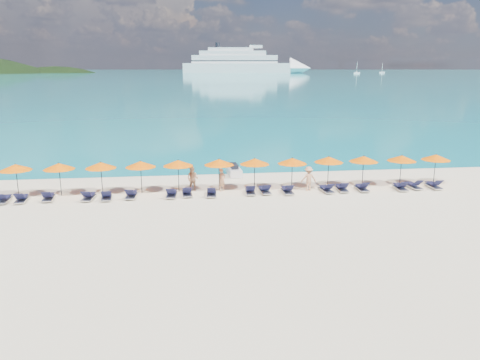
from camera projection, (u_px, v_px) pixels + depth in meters
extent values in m
plane|color=beige|center=(246.00, 211.00, 28.08)|extent=(1400.00, 1400.00, 0.00)
cube|color=#1FA9B2|center=(183.00, 72.00, 664.21)|extent=(1600.00, 1300.00, 0.01)
ellipsoid|color=black|center=(58.00, 103.00, 558.27)|extent=(162.00, 126.00, 85.50)
cube|color=silver|center=(237.00, 68.00, 535.85)|extent=(123.20, 39.92, 11.02)
cone|color=silver|center=(300.00, 68.00, 533.96)|extent=(27.61, 27.61, 24.25)
cube|color=silver|center=(235.00, 59.00, 533.55)|extent=(98.73, 33.03, 8.82)
cube|color=silver|center=(233.00, 53.00, 532.03)|extent=(76.81, 27.59, 5.51)
cube|color=silver|center=(231.00, 49.00, 531.04)|extent=(52.34, 20.69, 3.86)
cube|color=black|center=(235.00, 61.00, 533.94)|extent=(99.96, 33.43, 0.99)
cube|color=black|center=(235.00, 57.00, 533.02)|extent=(97.50, 32.63, 0.99)
cylinder|color=black|center=(217.00, 45.00, 530.38)|extent=(4.85, 4.85, 6.06)
cube|color=silver|center=(357.00, 73.00, 496.28)|extent=(6.56, 2.19, 1.75)
cylinder|color=silver|center=(357.00, 67.00, 494.92)|extent=(0.39, 0.39, 10.93)
cube|color=silver|center=(382.00, 72.00, 535.24)|extent=(6.24, 2.08, 1.66)
cylinder|color=silver|center=(382.00, 68.00, 533.96)|extent=(0.37, 0.37, 10.40)
cube|color=silver|center=(234.00, 171.00, 37.28)|extent=(1.08, 2.57, 0.58)
cube|color=black|center=(234.00, 167.00, 36.98)|extent=(0.58, 1.08, 0.37)
cylinder|color=black|center=(233.00, 162.00, 37.74)|extent=(0.58, 0.09, 0.06)
imported|color=tan|center=(222.00, 180.00, 32.44)|extent=(0.69, 0.66, 1.58)
imported|color=tan|center=(193.00, 179.00, 32.45)|extent=(0.96, 0.80, 1.72)
imported|color=tan|center=(309.00, 178.00, 32.59)|extent=(1.13, 0.57, 1.70)
cylinder|color=black|center=(17.00, 181.00, 30.87)|extent=(0.05, 0.05, 2.20)
cone|color=#FE6402|center=(16.00, 167.00, 30.65)|extent=(2.10, 2.10, 0.42)
sphere|color=black|center=(15.00, 164.00, 30.60)|extent=(0.08, 0.08, 0.08)
cylinder|color=black|center=(60.00, 180.00, 31.20)|extent=(0.05, 0.05, 2.20)
cone|color=#FE6402|center=(59.00, 166.00, 30.98)|extent=(2.10, 2.10, 0.42)
sphere|color=black|center=(59.00, 163.00, 30.93)|extent=(0.08, 0.08, 0.08)
cylinder|color=black|center=(102.00, 178.00, 31.53)|extent=(0.05, 0.05, 2.20)
cone|color=#FE6402|center=(101.00, 165.00, 31.31)|extent=(2.10, 2.10, 0.42)
sphere|color=black|center=(100.00, 162.00, 31.25)|extent=(0.08, 0.08, 0.08)
cylinder|color=black|center=(141.00, 177.00, 31.85)|extent=(0.05, 0.05, 2.20)
cone|color=#FE6402|center=(141.00, 164.00, 31.63)|extent=(2.10, 2.10, 0.42)
sphere|color=black|center=(140.00, 161.00, 31.58)|extent=(0.08, 0.08, 0.08)
cylinder|color=black|center=(179.00, 176.00, 32.22)|extent=(0.05, 0.05, 2.20)
cone|color=#FE6402|center=(178.00, 163.00, 32.00)|extent=(2.10, 2.10, 0.42)
sphere|color=black|center=(178.00, 160.00, 31.95)|extent=(0.08, 0.08, 0.08)
cylinder|color=black|center=(219.00, 175.00, 32.53)|extent=(0.05, 0.05, 2.20)
cone|color=#FE6402|center=(219.00, 162.00, 32.32)|extent=(2.10, 2.10, 0.42)
sphere|color=black|center=(219.00, 159.00, 32.26)|extent=(0.08, 0.08, 0.08)
cylinder|color=black|center=(255.00, 174.00, 32.77)|extent=(0.05, 0.05, 2.20)
cone|color=#FE6402|center=(255.00, 161.00, 32.55)|extent=(2.10, 2.10, 0.42)
sphere|color=black|center=(255.00, 158.00, 32.50)|extent=(0.08, 0.08, 0.08)
cylinder|color=black|center=(292.00, 174.00, 32.94)|extent=(0.05, 0.05, 2.20)
cone|color=#FE6402|center=(292.00, 161.00, 32.73)|extent=(2.10, 2.10, 0.42)
sphere|color=black|center=(292.00, 158.00, 32.67)|extent=(0.08, 0.08, 0.08)
cylinder|color=black|center=(328.00, 172.00, 33.42)|extent=(0.05, 0.05, 2.20)
cone|color=#FE6402|center=(329.00, 159.00, 33.20)|extent=(2.10, 2.10, 0.42)
sphere|color=black|center=(329.00, 156.00, 33.15)|extent=(0.08, 0.08, 0.08)
cylinder|color=black|center=(363.00, 171.00, 33.65)|extent=(0.05, 0.05, 2.20)
cone|color=#FE6402|center=(364.00, 159.00, 33.43)|extent=(2.10, 2.10, 0.42)
sphere|color=black|center=(364.00, 156.00, 33.37)|extent=(0.08, 0.08, 0.08)
cylinder|color=black|center=(401.00, 171.00, 33.89)|extent=(0.05, 0.05, 2.20)
cone|color=#FE6402|center=(402.00, 158.00, 33.67)|extent=(2.10, 2.10, 0.42)
sphere|color=black|center=(402.00, 155.00, 33.62)|extent=(0.08, 0.08, 0.08)
cylinder|color=black|center=(435.00, 170.00, 34.24)|extent=(0.05, 0.05, 2.20)
cone|color=#FE6402|center=(436.00, 157.00, 34.02)|extent=(2.10, 2.10, 0.42)
sphere|color=black|center=(436.00, 154.00, 33.97)|extent=(0.08, 0.08, 0.08)
cube|color=silver|center=(4.00, 200.00, 29.84)|extent=(0.68, 1.72, 0.06)
cube|color=#141534|center=(5.00, 197.00, 30.04)|extent=(0.59, 1.12, 0.04)
cube|color=#141534|center=(0.00, 196.00, 29.22)|extent=(0.57, 0.56, 0.43)
cube|color=silver|center=(22.00, 200.00, 29.96)|extent=(0.77, 1.75, 0.06)
cube|color=#141534|center=(22.00, 196.00, 30.16)|extent=(0.64, 1.14, 0.04)
cube|color=#141534|center=(19.00, 196.00, 29.34)|extent=(0.59, 0.58, 0.43)
cube|color=silver|center=(49.00, 198.00, 30.33)|extent=(0.79, 1.75, 0.06)
cube|color=#141534|center=(49.00, 195.00, 30.53)|extent=(0.66, 1.15, 0.04)
cube|color=#141534|center=(46.00, 194.00, 29.71)|extent=(0.60, 0.59, 0.43)
cube|color=silver|center=(89.00, 198.00, 30.44)|extent=(0.76, 1.75, 0.06)
cube|color=#141534|center=(90.00, 194.00, 30.64)|extent=(0.64, 1.14, 0.04)
cube|color=#141534|center=(86.00, 194.00, 29.81)|extent=(0.59, 0.58, 0.43)
cube|color=silver|center=(107.00, 197.00, 30.50)|extent=(0.78, 1.75, 0.06)
cube|color=#141534|center=(107.00, 194.00, 30.70)|extent=(0.66, 1.15, 0.04)
cube|color=#141534|center=(106.00, 194.00, 29.88)|extent=(0.60, 0.59, 0.43)
cube|color=silver|center=(131.00, 196.00, 30.88)|extent=(0.74, 1.74, 0.06)
cube|color=#141534|center=(132.00, 192.00, 31.09)|extent=(0.62, 1.14, 0.04)
cube|color=#141534|center=(130.00, 192.00, 30.25)|extent=(0.59, 0.57, 0.43)
cube|color=silver|center=(172.00, 195.00, 31.09)|extent=(0.77, 1.75, 0.06)
cube|color=#141534|center=(172.00, 192.00, 31.30)|extent=(0.65, 1.15, 0.04)
cube|color=#141534|center=(171.00, 191.00, 30.46)|extent=(0.60, 0.58, 0.43)
cube|color=silver|center=(187.00, 194.00, 31.42)|extent=(0.70, 1.73, 0.06)
cube|color=#141534|center=(187.00, 190.00, 31.62)|extent=(0.60, 1.13, 0.04)
cube|color=#141534|center=(187.00, 190.00, 30.79)|extent=(0.58, 0.56, 0.43)
cube|color=silver|center=(212.00, 194.00, 31.34)|extent=(0.74, 1.74, 0.06)
cube|color=#141534|center=(211.00, 191.00, 31.55)|extent=(0.63, 1.14, 0.04)
cube|color=#141534|center=(211.00, 190.00, 30.71)|extent=(0.59, 0.57, 0.43)
cube|color=silver|center=(250.00, 192.00, 31.86)|extent=(0.73, 1.74, 0.06)
cube|color=#141534|center=(250.00, 189.00, 32.06)|extent=(0.62, 1.13, 0.04)
cube|color=#141534|center=(251.00, 188.00, 31.22)|extent=(0.58, 0.57, 0.43)
cube|color=silver|center=(265.00, 191.00, 32.03)|extent=(0.68, 1.72, 0.06)
cube|color=#141534|center=(264.00, 188.00, 32.24)|extent=(0.59, 1.12, 0.04)
cube|color=#141534|center=(266.00, 187.00, 31.41)|extent=(0.57, 0.55, 0.43)
cube|color=silver|center=(287.00, 191.00, 32.00)|extent=(0.63, 1.71, 0.06)
cube|color=#141534|center=(287.00, 188.00, 32.20)|extent=(0.56, 1.10, 0.04)
cube|color=#141534|center=(289.00, 187.00, 31.37)|extent=(0.55, 0.54, 0.43)
cube|color=silver|center=(326.00, 190.00, 32.31)|extent=(0.76, 1.75, 0.06)
cube|color=#141534|center=(325.00, 187.00, 32.51)|extent=(0.64, 1.14, 0.04)
cube|color=#141534|center=(330.00, 186.00, 31.69)|extent=(0.59, 0.58, 0.43)
cube|color=silver|center=(342.00, 189.00, 32.59)|extent=(0.75, 1.74, 0.06)
cube|color=#141534|center=(341.00, 186.00, 32.79)|extent=(0.63, 1.14, 0.04)
cube|color=#141534|center=(344.00, 185.00, 31.96)|extent=(0.59, 0.58, 0.43)
cube|color=silver|center=(362.00, 189.00, 32.67)|extent=(0.70, 1.73, 0.06)
cube|color=#141534|center=(361.00, 186.00, 32.87)|extent=(0.60, 1.12, 0.04)
cube|color=#141534|center=(365.00, 185.00, 32.04)|extent=(0.57, 0.56, 0.43)
cube|color=silver|center=(400.00, 188.00, 32.87)|extent=(0.78, 1.75, 0.06)
cube|color=#141534|center=(399.00, 185.00, 33.07)|extent=(0.65, 1.15, 0.04)
cube|color=#141534|center=(403.00, 184.00, 32.23)|extent=(0.60, 0.59, 0.43)
cube|color=silver|center=(413.00, 186.00, 33.26)|extent=(0.76, 1.74, 0.06)
cube|color=#141534|center=(411.00, 183.00, 33.46)|extent=(0.64, 1.14, 0.04)
cube|color=#141534|center=(418.00, 183.00, 32.64)|extent=(0.59, 0.58, 0.43)
cube|color=silver|center=(433.00, 186.00, 33.32)|extent=(0.66, 1.71, 0.06)
cube|color=#141534|center=(432.00, 183.00, 33.52)|extent=(0.58, 1.11, 0.04)
cube|color=#141534|center=(438.00, 183.00, 32.69)|extent=(0.56, 0.55, 0.43)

